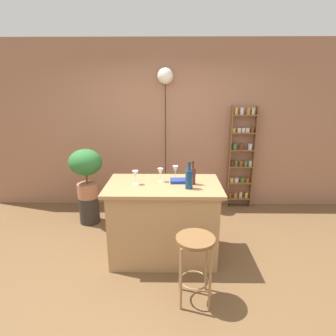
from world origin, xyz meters
The scene contains 14 objects.
ground centered at (0.00, 0.00, 0.00)m, with size 12.00×12.00×0.00m, color brown.
back_wall centered at (0.00, 1.95, 1.40)m, with size 6.40×0.10×2.80m, color #9E6B51.
kitchen_counter centered at (0.00, 0.30, 0.47)m, with size 1.34×0.79×0.94m.
bar_stool centered at (0.32, -0.46, 0.52)m, with size 0.37×0.37×0.69m.
spice_shelf centered at (1.29, 1.82, 0.91)m, with size 0.43×0.12×1.75m.
plant_stool centered at (-1.18, 1.17, 0.21)m, with size 0.30×0.30×0.42m, color #2D2823.
potted_plant centered at (-1.18, 1.17, 0.88)m, with size 0.49×0.44×0.75m.
bottle_olive_oil centered at (0.34, 0.30, 1.05)m, with size 0.07×0.07×0.28m.
bottle_sauce_amber centered at (0.29, 0.16, 1.06)m, with size 0.08×0.08×0.30m.
wine_glass_left centered at (-0.04, 0.40, 1.06)m, with size 0.07×0.07×0.16m.
wine_glass_center centered at (0.14, 0.51, 1.06)m, with size 0.07×0.07×0.16m.
wine_glass_right centered at (-0.33, 0.30, 1.06)m, with size 0.07×0.07×0.16m.
cookbook centered at (0.19, 0.37, 0.96)m, with size 0.21×0.15×0.04m, color navy.
pendant_globe_light centered at (-0.01, 1.84, 2.20)m, with size 0.25×0.25×2.34m.
Camera 1 is at (0.09, -2.72, 2.01)m, focal length 29.20 mm.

